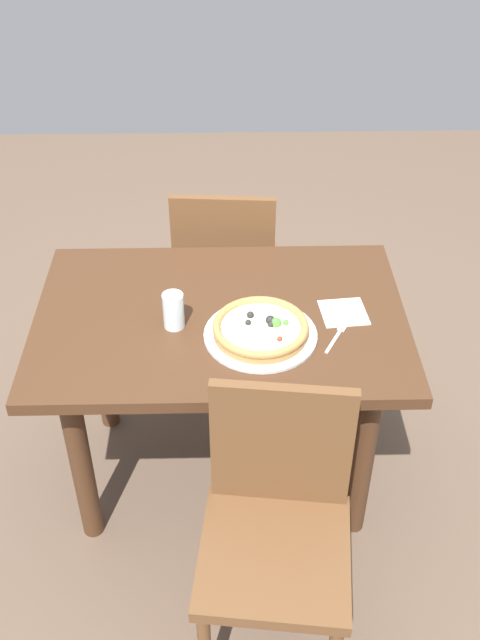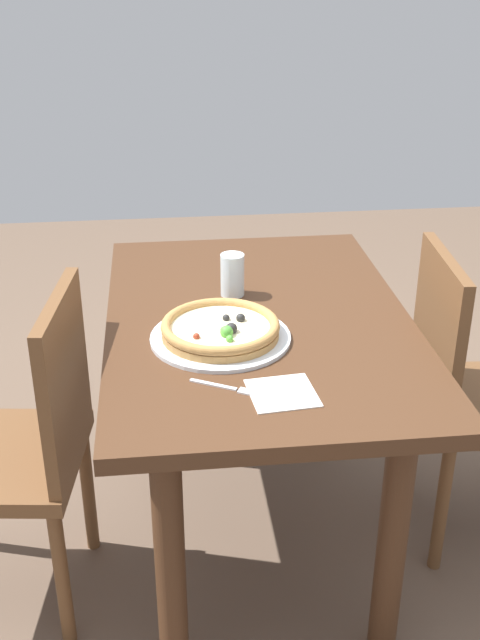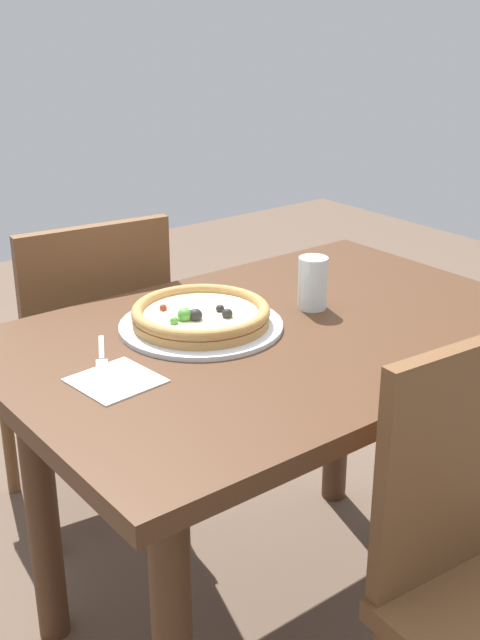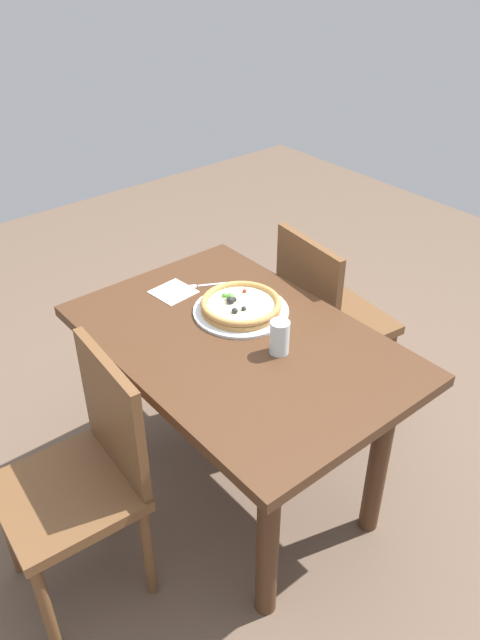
# 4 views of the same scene
# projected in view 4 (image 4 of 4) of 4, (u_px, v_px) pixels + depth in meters

# --- Properties ---
(ground_plane) EXTENTS (6.00, 6.00, 0.00)m
(ground_plane) POSITION_uv_depth(u_px,v_px,m) (239.00, 487.00, 2.50)
(ground_plane) COLOR brown
(dining_table) EXTENTS (1.16, 0.78, 0.73)m
(dining_table) POSITION_uv_depth(u_px,v_px,m) (239.00, 367.00, 2.16)
(dining_table) COLOR #472B19
(dining_table) RESTS_ON ground
(chair_near) EXTENTS (0.45, 0.45, 0.87)m
(chair_near) POSITION_uv_depth(u_px,v_px,m) (327.00, 318.00, 2.64)
(chair_near) COLOR brown
(chair_near) RESTS_ON ground
(chair_far) EXTENTS (0.43, 0.43, 0.87)m
(chair_far) POSITION_uv_depth(u_px,v_px,m) (84.00, 474.00, 1.92)
(chair_far) COLOR brown
(chair_far) RESTS_ON ground
(plate) EXTENTS (0.34, 0.34, 0.01)m
(plate) POSITION_uv_depth(u_px,v_px,m) (241.00, 311.00, 2.22)
(plate) COLOR silver
(plate) RESTS_ON dining_table
(pizza) EXTENTS (0.29, 0.29, 0.05)m
(pizza) POSITION_uv_depth(u_px,v_px,m) (241.00, 305.00, 2.21)
(pizza) COLOR #B78447
(pizza) RESTS_ON plate
(fork) EXTENTS (0.09, 0.15, 0.00)m
(fork) POSITION_uv_depth(u_px,v_px,m) (201.00, 286.00, 2.37)
(fork) COLOR silver
(fork) RESTS_ON dining_table
(drinking_glass) EXTENTS (0.06, 0.06, 0.12)m
(drinking_glass) POSITION_uv_depth(u_px,v_px,m) (279.00, 337.00, 1.99)
(drinking_glass) COLOR silver
(drinking_glass) RESTS_ON dining_table
(napkin) EXTENTS (0.15, 0.15, 0.00)m
(napkin) POSITION_uv_depth(u_px,v_px,m) (173.00, 292.00, 2.33)
(napkin) COLOR white
(napkin) RESTS_ON dining_table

